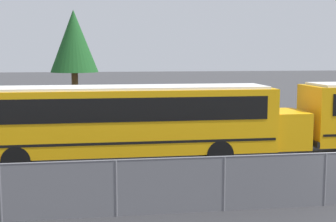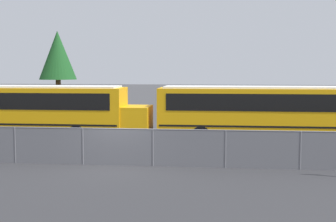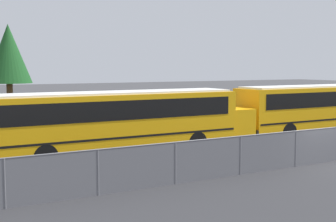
# 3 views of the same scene
# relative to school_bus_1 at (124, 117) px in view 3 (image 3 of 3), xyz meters

# --- Properties ---
(ground_plane) EXTENTS (200.00, 200.00, 0.00)m
(ground_plane) POSITION_rel_school_bus_1_xyz_m (6.92, -6.11, -1.90)
(ground_plane) COLOR #38383A
(fence) EXTENTS (70.12, 0.07, 1.61)m
(fence) POSITION_rel_school_bus_1_xyz_m (6.92, -6.11, -1.08)
(fence) COLOR #9EA0A5
(fence) RESTS_ON ground_plane
(school_bus_1) EXTENTS (14.08, 2.44, 3.17)m
(school_bus_1) POSITION_rel_school_bus_1_xyz_m (0.00, 0.00, 0.00)
(school_bus_1) COLOR orange
(school_bus_1) RESTS_ON ground_plane
(school_bus_2) EXTENTS (14.08, 2.44, 3.17)m
(school_bus_2) POSITION_rel_school_bus_1_xyz_m (14.43, 0.41, 0.00)
(school_bus_2) COLOR orange
(school_bus_2) RESTS_ON ground_plane
(tree_1) EXTENTS (3.21, 3.21, 7.36)m
(tree_1) POSITION_rel_school_bus_1_xyz_m (-2.68, 13.77, 3.32)
(tree_1) COLOR #51381E
(tree_1) RESTS_ON ground_plane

